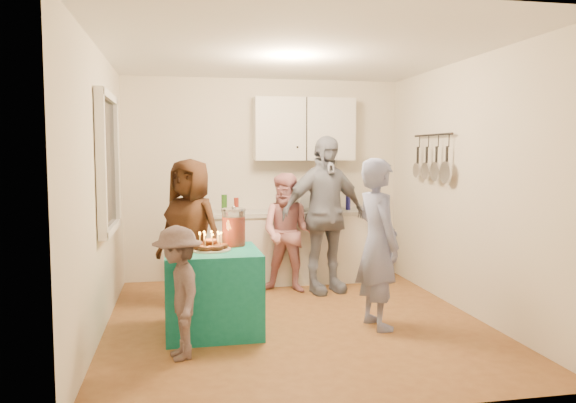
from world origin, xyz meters
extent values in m
plane|color=brown|center=(0.00, 0.00, 0.00)|extent=(4.00, 4.00, 0.00)
plane|color=white|center=(0.00, 0.00, 2.60)|extent=(4.00, 4.00, 0.00)
plane|color=silver|center=(0.00, 2.00, 1.30)|extent=(3.60, 3.60, 0.00)
plane|color=silver|center=(-1.80, 0.00, 1.30)|extent=(4.00, 4.00, 0.00)
plane|color=silver|center=(1.80, 0.00, 1.30)|extent=(4.00, 4.00, 0.00)
cube|color=black|center=(-1.77, 0.30, 1.55)|extent=(0.04, 1.00, 1.20)
cube|color=white|center=(0.20, 1.70, 0.43)|extent=(2.20, 0.58, 0.86)
cube|color=beige|center=(0.20, 1.70, 0.89)|extent=(2.24, 0.62, 0.05)
cube|color=white|center=(0.50, 1.85, 1.95)|extent=(1.30, 0.30, 0.80)
cube|color=black|center=(1.72, 0.70, 1.60)|extent=(0.12, 1.00, 0.60)
imported|color=white|center=(0.63, 1.70, 1.05)|extent=(0.51, 0.36, 0.27)
cube|color=#117669|center=(-0.81, -0.16, 0.38)|extent=(0.86, 0.86, 0.76)
cylinder|color=red|center=(-0.59, 0.04, 0.93)|extent=(0.22, 0.22, 0.34)
imported|color=#7B84B3|center=(0.73, -0.32, 0.80)|extent=(0.47, 0.64, 1.60)
imported|color=#562F18|center=(-0.99, 0.81, 0.79)|extent=(0.92, 0.87, 1.59)
imported|color=#D26D82|center=(0.16, 1.17, 0.71)|extent=(0.84, 0.76, 1.41)
imported|color=black|center=(0.57, 1.08, 0.92)|extent=(1.16, 0.70, 1.85)
imported|color=#4E3E3E|center=(-1.11, -0.79, 0.54)|extent=(0.54, 0.76, 1.07)
camera|label=1|loc=(-1.08, -5.28, 1.65)|focal=35.00mm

